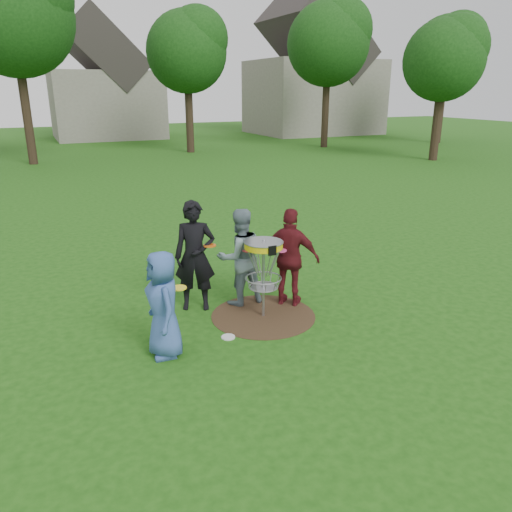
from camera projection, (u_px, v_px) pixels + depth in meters
name	position (u px, v px, depth m)	size (l,w,h in m)	color
ground	(263.00, 316.00, 8.62)	(100.00, 100.00, 0.00)	#19470F
dirt_patch	(263.00, 316.00, 8.62)	(1.80, 1.80, 0.01)	#47331E
player_blue	(163.00, 304.00, 7.13)	(0.78, 0.51, 1.60)	#38579A
player_black	(195.00, 256.00, 8.64)	(0.71, 0.47, 1.95)	black
player_grey	(240.00, 257.00, 8.89)	(0.86, 0.67, 1.76)	slate
player_maroon	(291.00, 258.00, 8.82)	(1.04, 0.43, 1.78)	#5A141A
disc_on_grass	(228.00, 337.00, 7.86)	(0.22, 0.22, 0.02)	silver
disc_golf_basket	(264.00, 260.00, 8.30)	(0.66, 0.67, 1.38)	#9EA0A5
held_discs	(232.00, 257.00, 8.23)	(2.21, 1.34, 0.23)	yellow
tree_row	(92.00, 36.00, 24.62)	(51.20, 17.42, 9.90)	#38281C
house_row	(132.00, 83.00, 37.67)	(44.50, 10.65, 11.62)	gray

